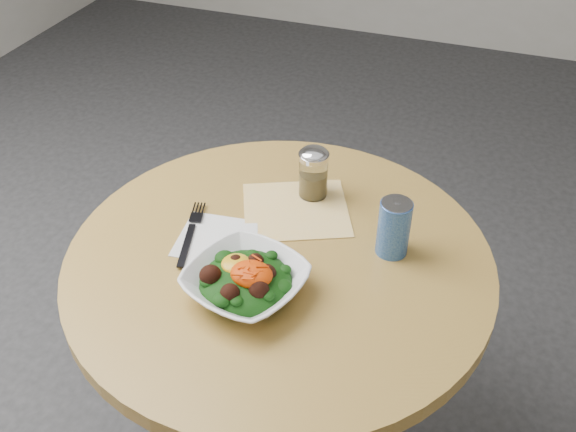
# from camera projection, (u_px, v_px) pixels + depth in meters

# --- Properties ---
(table) EXTENTS (0.90, 0.90, 0.75)m
(table) POSITION_uv_depth(u_px,v_px,m) (280.00, 318.00, 1.47)
(table) COLOR black
(table) RESTS_ON ground
(cloth_napkin) EXTENTS (0.30, 0.29, 0.00)m
(cloth_napkin) POSITION_uv_depth(u_px,v_px,m) (296.00, 210.00, 1.47)
(cloth_napkin) COLOR orange
(cloth_napkin) RESTS_ON table
(paper_napkins) EXTENTS (0.21, 0.21, 0.00)m
(paper_napkins) POSITION_uv_depth(u_px,v_px,m) (218.00, 243.00, 1.37)
(paper_napkins) COLOR silver
(paper_napkins) RESTS_ON table
(salad_bowl) EXTENTS (0.28, 0.28, 0.08)m
(salad_bowl) POSITION_uv_depth(u_px,v_px,m) (246.00, 281.00, 1.24)
(salad_bowl) COLOR white
(salad_bowl) RESTS_ON table
(fork) EXTENTS (0.08, 0.22, 0.00)m
(fork) POSITION_uv_depth(u_px,v_px,m) (191.00, 231.00, 1.40)
(fork) COLOR black
(fork) RESTS_ON table
(spice_shaker) EXTENTS (0.07, 0.07, 0.13)m
(spice_shaker) POSITION_uv_depth(u_px,v_px,m) (313.00, 173.00, 1.47)
(spice_shaker) COLOR silver
(spice_shaker) RESTS_ON table
(beverage_can) EXTENTS (0.07, 0.07, 0.13)m
(beverage_can) POSITION_uv_depth(u_px,v_px,m) (394.00, 228.00, 1.32)
(beverage_can) COLOR #0D3495
(beverage_can) RESTS_ON table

